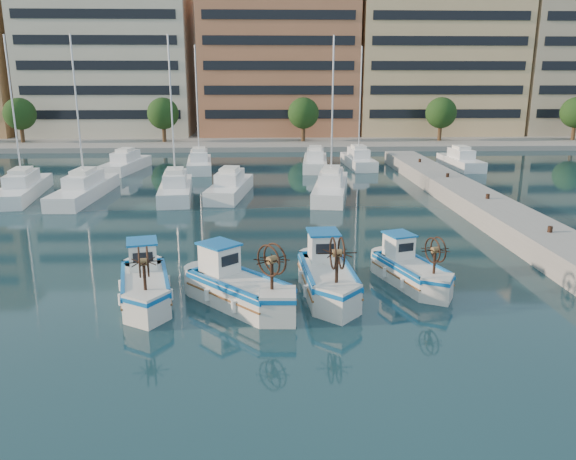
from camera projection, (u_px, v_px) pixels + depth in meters
The scene contains 8 objects.
ground at pixel (293, 307), 21.72m from camera, with size 300.00×300.00×0.00m, color #193A41.
quay at pixel (530, 233), 29.80m from camera, with size 3.00×60.00×1.20m, color gray.
waterfront at pixel (334, 60), 81.91m from camera, with size 180.00×40.00×25.60m.
yacht_marina at pixel (233, 176), 47.75m from camera, with size 40.31×23.29×11.50m.
fishing_boat_a at pixel (145, 282), 22.23m from camera, with size 2.71×4.55×2.75m.
fishing_boat_b at pixel (237, 285), 21.75m from camera, with size 4.36×4.52×2.88m.
fishing_boat_c at pixel (327, 274), 22.92m from camera, with size 2.19×4.80×2.95m.
fishing_boat_d at pixel (409, 268), 24.00m from camera, with size 2.78×4.19×2.53m.
Camera 1 is at (-1.04, -20.16, 8.55)m, focal length 35.00 mm.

